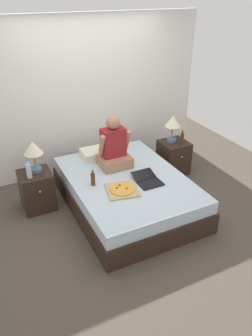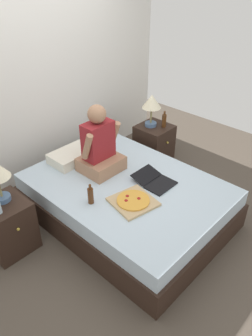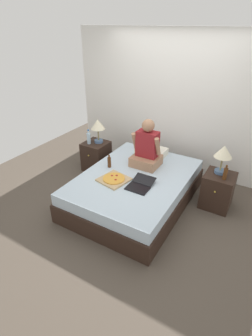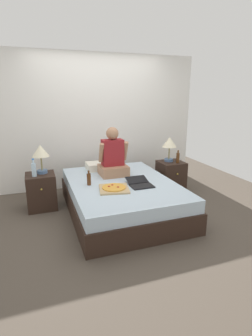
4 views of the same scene
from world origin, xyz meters
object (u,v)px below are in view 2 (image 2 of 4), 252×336
(lamp_on_right_nightstand, at_px, (152,104))
(beer_bottle, at_px, (164,120))
(bed, at_px, (127,200))
(person_seated, at_px, (99,147))
(nightstand_right, at_px, (154,144))
(laptop, at_px, (156,182))
(beer_bottle_on_bed, at_px, (91,195))
(nightstand_left, at_px, (8,226))
(pizza_box, at_px, (133,201))

(lamp_on_right_nightstand, height_order, beer_bottle, lamp_on_right_nightstand)
(bed, height_order, person_seated, person_seated)
(nightstand_right, height_order, laptop, nightstand_right)
(bed, height_order, nightstand_right, nightstand_right)
(bed, relative_size, lamp_on_right_nightstand, 4.75)
(beer_bottle, relative_size, person_seated, 0.29)
(bed, bearing_deg, nightstand_right, 25.38)
(laptop, distance_m, beer_bottle_on_bed, 0.75)
(beer_bottle_on_bed, bearing_deg, beer_bottle, 13.85)
(nightstand_right, bearing_deg, lamp_on_right_nightstand, 120.93)
(nightstand_left, xyz_separation_m, pizza_box, (0.95, -0.83, 0.22))
(bed, xyz_separation_m, pizza_box, (-0.21, -0.28, 0.26))
(nightstand_right, height_order, person_seated, person_seated)
(nightstand_left, xyz_separation_m, lamp_on_right_nightstand, (2.28, 0.05, 0.61))
(beer_bottle, distance_m, beer_bottle_on_bed, 1.77)
(lamp_on_right_nightstand, relative_size, beer_bottle, 1.96)
(nightstand_left, distance_m, beer_bottle, 2.41)
(bed, distance_m, lamp_on_right_nightstand, 1.43)
(lamp_on_right_nightstand, xyz_separation_m, beer_bottle, (0.10, -0.15, -0.23))
(nightstand_right, distance_m, person_seated, 1.27)
(lamp_on_right_nightstand, height_order, beer_bottle_on_bed, lamp_on_right_nightstand)
(nightstand_right, relative_size, beer_bottle, 2.45)
(nightstand_left, distance_m, nightstand_right, 2.31)
(bed, xyz_separation_m, beer_bottle_on_bed, (-0.49, 0.02, 0.34))
(beer_bottle, xyz_separation_m, laptop, (-1.02, -0.69, -0.16))
(pizza_box, bearing_deg, nightstand_right, 31.35)
(pizza_box, bearing_deg, person_seated, 73.99)
(nightstand_left, height_order, person_seated, person_seated)
(pizza_box, bearing_deg, laptop, 6.22)
(bed, height_order, laptop, laptop)
(nightstand_left, height_order, pizza_box, nightstand_left)
(bed, bearing_deg, beer_bottle, 20.09)
(nightstand_right, relative_size, laptop, 1.36)
(person_seated, bearing_deg, beer_bottle_on_bed, -141.98)
(nightstand_right, xyz_separation_m, lamp_on_right_nightstand, (-0.03, 0.05, 0.61))
(nightstand_right, height_order, pizza_box, nightstand_right)
(laptop, height_order, pizza_box, laptop)
(nightstand_right, xyz_separation_m, pizza_box, (-1.36, -0.83, 0.22))
(nightstand_right, bearing_deg, laptop, -140.39)
(pizza_box, bearing_deg, nightstand_left, 138.78)
(person_seated, bearing_deg, laptop, -71.15)
(person_seated, xyz_separation_m, laptop, (0.22, -0.64, -0.27))
(beer_bottle, bearing_deg, pizza_box, -152.99)
(person_seated, bearing_deg, bed, -88.36)
(bed, distance_m, laptop, 0.41)
(bed, bearing_deg, lamp_on_right_nightstand, 27.99)
(pizza_box, relative_size, beer_bottle_on_bed, 2.14)
(person_seated, distance_m, beer_bottle_on_bed, 0.64)
(lamp_on_right_nightstand, bearing_deg, nightstand_left, -178.74)
(bed, xyz_separation_m, laptop, (0.21, -0.24, 0.26))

